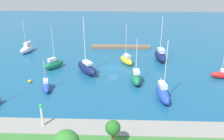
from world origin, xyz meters
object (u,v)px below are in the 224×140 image
sailboat_red_far_south (222,75)px  park_tree_mideast (113,128)px  sailboat_navy_center_basin (87,68)px  sailboat_yellow_lone_north (126,60)px  sailboat_green_lone_south (136,77)px  harbor_beacon (42,114)px  mooring_buoy_yellow (30,81)px  pier_dock (121,47)px  sailboat_navy_west_end (160,56)px  sailboat_blue_off_beacon (46,86)px  sailboat_white_mid_basin (27,48)px  sailboat_green_by_breakwater (54,64)px  sailboat_blue_far_north (163,93)px

sailboat_red_far_south → park_tree_mideast: bearing=52.3°
sailboat_navy_center_basin → sailboat_yellow_lone_north: bearing=-92.7°
sailboat_green_lone_south → sailboat_navy_center_basin: size_ratio=0.75×
harbor_beacon → sailboat_green_lone_south: sailboat_green_lone_south is taller
park_tree_mideast → mooring_buoy_yellow: bearing=-48.4°
pier_dock → sailboat_red_far_south: bearing=137.1°
sailboat_navy_west_end → park_tree_mideast: bearing=151.9°
park_tree_mideast → sailboat_blue_off_beacon: (14.35, -18.07, -3.30)m
sailboat_white_mid_basin → sailboat_green_by_breakwater: bearing=59.0°
park_tree_mideast → sailboat_blue_far_north: bearing=-121.1°
harbor_beacon → sailboat_red_far_south: sailboat_red_far_south is taller
sailboat_blue_off_beacon → sailboat_yellow_lone_north: (-16.74, -15.31, 0.20)m
sailboat_blue_off_beacon → mooring_buoy_yellow: 5.82m
sailboat_blue_far_north → sailboat_yellow_lone_north: bearing=-167.5°
sailboat_yellow_lone_north → sailboat_navy_center_basin: bearing=94.8°
pier_dock → sailboat_blue_far_north: bearing=104.3°
park_tree_mideast → harbor_beacon: bearing=-20.7°
harbor_beacon → sailboat_green_by_breakwater: (4.88, -25.54, -2.39)m
sailboat_white_mid_basin → sailboat_blue_far_north: bearing=69.8°
sailboat_navy_center_basin → sailboat_white_mid_basin: bearing=17.2°
sailboat_blue_off_beacon → sailboat_navy_west_end: sailboat_navy_west_end is taller
sailboat_green_by_breakwater → sailboat_navy_center_basin: bearing=-64.5°
mooring_buoy_yellow → sailboat_navy_center_basin: bearing=-154.8°
sailboat_navy_center_basin → mooring_buoy_yellow: 13.16m
sailboat_green_lone_south → sailboat_red_far_south: bearing=-83.9°
sailboat_white_mid_basin → mooring_buoy_yellow: bearing=37.1°
sailboat_blue_off_beacon → sailboat_yellow_lone_north: size_ratio=0.64×
sailboat_white_mid_basin → sailboat_yellow_lone_north: sailboat_yellow_lone_north is taller
sailboat_green_by_breakwater → sailboat_yellow_lone_north: 18.48m
sailboat_white_mid_basin → sailboat_blue_far_north: size_ratio=0.79×
sailboat_red_far_south → mooring_buoy_yellow: (43.13, 3.82, -0.59)m
sailboat_white_mid_basin → sailboat_blue_far_north: sailboat_blue_far_north is taller
sailboat_blue_far_north → sailboat_navy_center_basin: size_ratio=0.90×
sailboat_navy_west_end → harbor_beacon: bearing=134.7°
sailboat_yellow_lone_north → mooring_buoy_yellow: sailboat_yellow_lone_north is taller
sailboat_green_by_breakwater → sailboat_white_mid_basin: sailboat_green_by_breakwater is taller
sailboat_green_by_breakwater → mooring_buoy_yellow: size_ratio=14.37×
sailboat_navy_west_end → sailboat_navy_center_basin: 20.76m
sailboat_blue_far_north → sailboat_white_mid_basin: bearing=-134.1°
harbor_beacon → mooring_buoy_yellow: (8.23, -17.40, -3.21)m
harbor_beacon → sailboat_white_mid_basin: 40.68m
sailboat_yellow_lone_north → harbor_beacon: bearing=127.0°
sailboat_green_by_breakwater → sailboat_blue_off_beacon: bearing=-131.1°
sailboat_green_by_breakwater → sailboat_blue_far_north: bearing=-78.2°
sailboat_green_lone_south → sailboat_blue_far_north: bearing=-149.3°
sailboat_yellow_lone_north → sailboat_red_far_south: bearing=-139.2°
sailboat_yellow_lone_north → mooring_buoy_yellow: (21.43, 11.91, -0.77)m
sailboat_navy_center_basin → mooring_buoy_yellow: (11.87, 5.58, -1.07)m
park_tree_mideast → mooring_buoy_yellow: size_ratio=5.47×
sailboat_green_by_breakwater → sailboat_red_far_south: size_ratio=1.26×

